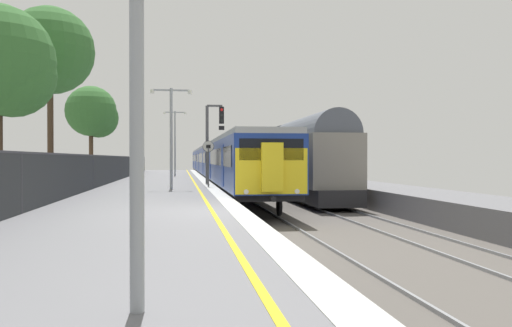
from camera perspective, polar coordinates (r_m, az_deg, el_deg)
ground at (r=15.36m, az=6.48°, el=-7.29°), size 17.40×110.00×1.21m
commuter_train_at_platform at (r=49.51m, az=-4.44°, el=0.27°), size 2.83×61.50×3.81m
freight_train_adjacent_track at (r=36.25m, az=3.38°, el=0.76°), size 2.60×25.18×4.81m
signal_gantry at (r=30.92m, az=-4.82°, el=3.19°), size 1.10×0.24×4.66m
speed_limit_sign at (r=27.73m, az=-5.22°, el=0.68°), size 0.59×0.08×2.42m
platform_lamp_mid at (r=25.69m, az=-9.23°, el=3.77°), size 2.00×0.20×4.90m
platform_lamp_far at (r=46.21m, az=-8.83°, el=2.81°), size 2.00×0.20×5.64m
platform_back_fence at (r=15.31m, az=-24.25°, el=-1.77°), size 0.07×99.00×1.68m
background_tree_left at (r=44.77m, az=-17.29°, el=5.22°), size 4.18×4.22×7.39m
background_tree_centre at (r=23.19m, az=-25.90°, el=9.65°), size 4.37×4.36×7.55m
background_tree_right at (r=28.94m, az=-21.67°, el=11.10°), size 4.41×4.41×9.17m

